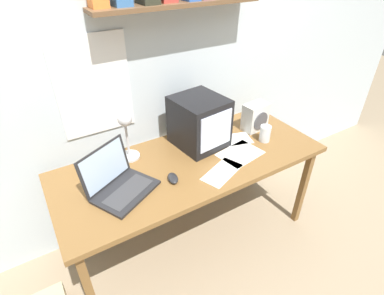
{
  "coord_description": "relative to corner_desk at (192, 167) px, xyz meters",
  "views": [
    {
      "loc": [
        -0.84,
        -1.38,
        1.94
      ],
      "look_at": [
        0.0,
        0.0,
        0.86
      ],
      "focal_mm": 28.0,
      "sensor_mm": 36.0,
      "label": 1
    }
  ],
  "objects": [
    {
      "name": "computer_mouse",
      "position": [
        -0.21,
        -0.12,
        0.08
      ],
      "size": [
        0.08,
        0.12,
        0.03
      ],
      "rotation": [
        0.0,
        0.0,
        -0.23
      ],
      "color": "#232326",
      "rests_on": "corner_desk"
    },
    {
      "name": "crt_monitor",
      "position": [
        0.15,
        0.15,
        0.23
      ],
      "size": [
        0.36,
        0.39,
        0.35
      ],
      "rotation": [
        0.0,
        0.0,
        0.12
      ],
      "color": "black",
      "rests_on": "corner_desk"
    },
    {
      "name": "ground_plane",
      "position": [
        0.0,
        0.0,
        -0.7
      ],
      "size": [
        12.0,
        12.0,
        0.0
      ],
      "primitive_type": "plane",
      "color": "gray"
    },
    {
      "name": "desk_lamp",
      "position": [
        -0.35,
        0.21,
        0.29
      ],
      "size": [
        0.14,
        0.17,
        0.37
      ],
      "rotation": [
        0.0,
        0.0,
        -0.25
      ],
      "color": "silver",
      "rests_on": "corner_desk"
    },
    {
      "name": "printed_handout",
      "position": [
        0.42,
        0.05,
        0.06
      ],
      "size": [
        0.24,
        0.21,
        0.0
      ],
      "rotation": [
        0.0,
        0.0,
        -0.28
      ],
      "color": "white",
      "rests_on": "corner_desk"
    },
    {
      "name": "loose_paper_near_laptop",
      "position": [
        0.09,
        -0.21,
        0.06
      ],
      "size": [
        0.32,
        0.24,
        0.0
      ],
      "rotation": [
        0.0,
        0.0,
        0.38
      ],
      "color": "silver",
      "rests_on": "corner_desk"
    },
    {
      "name": "loose_paper_near_monitor",
      "position": [
        0.32,
        -0.11,
        0.06
      ],
      "size": [
        0.32,
        0.26,
        0.0
      ],
      "rotation": [
        0.0,
        0.0,
        0.17
      ],
      "color": "white",
      "rests_on": "corner_desk"
    },
    {
      "name": "juice_glass",
      "position": [
        0.58,
        -0.07,
        0.11
      ],
      "size": [
        0.08,
        0.08,
        0.12
      ],
      "color": "white",
      "rests_on": "corner_desk"
    },
    {
      "name": "corner_desk",
      "position": [
        0.0,
        0.0,
        0.0
      ],
      "size": [
        1.81,
        0.74,
        0.76
      ],
      "color": "brown",
      "rests_on": "ground_plane"
    },
    {
      "name": "laptop",
      "position": [
        -0.52,
        -0.02,
        0.13
      ],
      "size": [
        0.44,
        0.41,
        0.26
      ],
      "rotation": [
        0.0,
        0.0,
        0.48
      ],
      "color": "#232326",
      "rests_on": "corner_desk"
    },
    {
      "name": "space_heater",
      "position": [
        0.63,
        0.1,
        0.16
      ],
      "size": [
        0.2,
        0.13,
        0.21
      ],
      "rotation": [
        0.0,
        0.0,
        0.09
      ],
      "color": "silver",
      "rests_on": "corner_desk"
    },
    {
      "name": "back_wall",
      "position": [
        0.0,
        0.45,
        0.62
      ],
      "size": [
        5.6,
        0.24,
        2.6
      ],
      "color": "silver",
      "rests_on": "ground_plane"
    }
  ]
}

